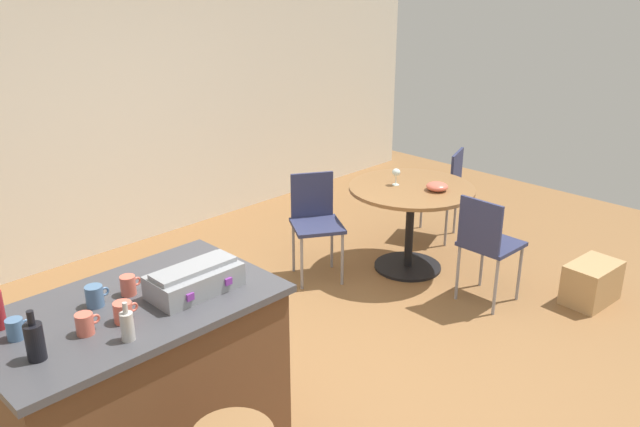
% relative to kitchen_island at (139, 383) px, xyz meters
% --- Properties ---
extents(ground_plane, '(8.80, 8.80, 0.00)m').
position_rel_kitchen_island_xyz_m(ground_plane, '(1.38, -0.23, -0.47)').
color(ground_plane, olive).
extents(back_wall, '(8.00, 0.10, 2.70)m').
position_rel_kitchen_island_xyz_m(back_wall, '(1.38, 2.69, 0.88)').
color(back_wall, silver).
rests_on(back_wall, ground_plane).
extents(kitchen_island, '(1.45, 0.86, 0.93)m').
position_rel_kitchen_island_xyz_m(kitchen_island, '(0.00, 0.00, 0.00)').
color(kitchen_island, brown).
rests_on(kitchen_island, ground_plane).
extents(dining_table, '(1.05, 1.05, 0.75)m').
position_rel_kitchen_island_xyz_m(dining_table, '(2.87, 0.44, 0.11)').
color(dining_table, black).
rests_on(dining_table, ground_plane).
extents(folding_chair_near, '(0.55, 0.55, 0.87)m').
position_rel_kitchen_island_xyz_m(folding_chair_near, '(2.22, 0.93, 0.05)').
color(folding_chair_near, navy).
rests_on(folding_chair_near, ground_plane).
extents(folding_chair_far, '(0.41, 0.41, 0.88)m').
position_rel_kitchen_island_xyz_m(folding_chair_far, '(2.78, -0.36, 0.06)').
color(folding_chair_far, navy).
rests_on(folding_chair_far, ground_plane).
extents(folding_chair_left, '(0.51, 0.51, 0.88)m').
position_rel_kitchen_island_xyz_m(folding_chair_left, '(3.63, 0.63, 0.06)').
color(folding_chair_left, navy).
rests_on(folding_chair_left, ground_plane).
extents(toolbox, '(0.47, 0.26, 0.15)m').
position_rel_kitchen_island_xyz_m(toolbox, '(0.31, -0.12, 0.53)').
color(toolbox, gray).
rests_on(toolbox, kitchen_island).
extents(bottle_1, '(0.06, 0.06, 0.19)m').
position_rel_kitchen_island_xyz_m(bottle_1, '(-0.17, -0.28, 0.53)').
color(bottle_1, '#B7B2AD').
rests_on(bottle_1, kitchen_island).
extents(bottle_2, '(0.08, 0.08, 0.23)m').
position_rel_kitchen_island_xyz_m(bottle_2, '(-0.52, -0.15, 0.55)').
color(bottle_2, black).
rests_on(bottle_2, kitchen_island).
extents(cup_0, '(0.12, 0.09, 0.11)m').
position_rel_kitchen_island_xyz_m(cup_0, '(-0.12, 0.11, 0.52)').
color(cup_0, '#4C7099').
rests_on(cup_0, kitchen_island).
extents(cup_1, '(0.12, 0.09, 0.10)m').
position_rel_kitchen_island_xyz_m(cup_1, '(-0.10, -0.13, 0.51)').
color(cup_1, '#DB6651').
rests_on(cup_1, kitchen_island).
extents(cup_2, '(0.11, 0.08, 0.10)m').
position_rel_kitchen_island_xyz_m(cup_2, '(0.06, 0.10, 0.51)').
color(cup_2, '#DB6651').
rests_on(cup_2, kitchen_island).
extents(cup_3, '(0.11, 0.08, 0.10)m').
position_rel_kitchen_island_xyz_m(cup_3, '(-0.52, 0.08, 0.51)').
color(cup_3, '#4C7099').
rests_on(cup_3, kitchen_island).
extents(cup_4, '(0.12, 0.08, 0.10)m').
position_rel_kitchen_island_xyz_m(cup_4, '(-0.28, -0.10, 0.51)').
color(cup_4, '#DB6651').
rests_on(cup_4, kitchen_island).
extents(wine_glass, '(0.07, 0.07, 0.14)m').
position_rel_kitchen_island_xyz_m(wine_glass, '(2.81, 0.56, 0.39)').
color(wine_glass, silver).
rests_on(wine_glass, dining_table).
extents(serving_bowl, '(0.18, 0.18, 0.07)m').
position_rel_kitchen_island_xyz_m(serving_bowl, '(2.94, 0.23, 0.32)').
color(serving_bowl, '#DB6651').
rests_on(serving_bowl, dining_table).
extents(cardboard_box, '(0.47, 0.32, 0.32)m').
position_rel_kitchen_island_xyz_m(cardboard_box, '(3.40, -0.96, -0.30)').
color(cardboard_box, tan).
rests_on(cardboard_box, ground_plane).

